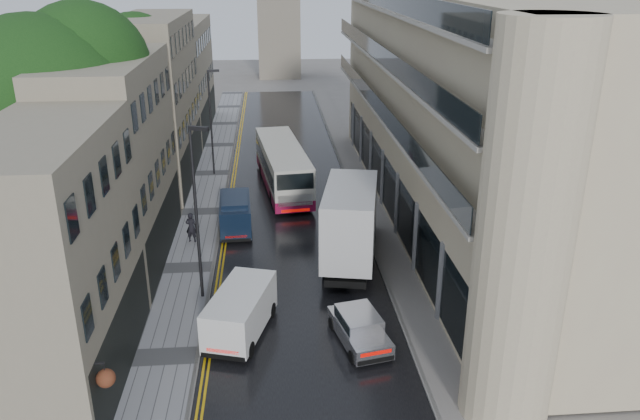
{
  "coord_description": "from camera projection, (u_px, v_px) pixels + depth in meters",
  "views": [
    {
      "loc": [
        -1.25,
        -11.64,
        15.41
      ],
      "look_at": [
        1.2,
        18.0,
        3.71
      ],
      "focal_mm": 35.0,
      "sensor_mm": 36.0,
      "label": 1
    }
  ],
  "objects": [
    {
      "name": "navy_van",
      "position": [
        221.0,
        222.0,
        36.96
      ],
      "size": [
        2.07,
        4.69,
        2.35
      ],
      "primitive_type": null,
      "rotation": [
        0.0,
        0.0,
        0.05
      ],
      "color": "black",
      "rests_on": "road"
    },
    {
      "name": "modern_block",
      "position": [
        455.0,
        110.0,
        38.87
      ],
      "size": [
        8.0,
        40.0,
        14.0
      ],
      "primitive_type": null,
      "color": "#C2B590",
      "rests_on": "ground"
    },
    {
      "name": "road",
      "position": [
        291.0,
        210.0,
        42.03
      ],
      "size": [
        9.0,
        85.0,
        0.02
      ],
      "primitive_type": "cube",
      "color": "black",
      "rests_on": "ground"
    },
    {
      "name": "pedestrian",
      "position": [
        191.0,
        227.0,
        36.67
      ],
      "size": [
        0.75,
        0.58,
        1.83
      ],
      "primitive_type": "imported",
      "rotation": [
        0.0,
        0.0,
        2.92
      ],
      "color": "black",
      "rests_on": "left_sidewalk"
    },
    {
      "name": "white_lorry",
      "position": [
        325.0,
        236.0,
        32.28
      ],
      "size": [
        4.26,
        9.11,
        4.6
      ],
      "primitive_type": null,
      "rotation": [
        0.0,
        0.0,
        -0.19
      ],
      "color": "silver",
      "rests_on": "road"
    },
    {
      "name": "left_sidewalk",
      "position": [
        203.0,
        212.0,
        41.56
      ],
      "size": [
        2.7,
        85.0,
        0.12
      ],
      "primitive_type": "cube",
      "color": "gray",
      "rests_on": "ground"
    },
    {
      "name": "old_shop_row",
      "position": [
        146.0,
        117.0,
        41.43
      ],
      "size": [
        4.5,
        56.0,
        12.0
      ],
      "primitive_type": null,
      "color": "gray",
      "rests_on": "ground"
    },
    {
      "name": "cream_bus",
      "position": [
        271.0,
        182.0,
        42.41
      ],
      "size": [
        4.0,
        12.0,
        3.21
      ],
      "primitive_type": null,
      "rotation": [
        0.0,
        0.0,
        0.11
      ],
      "color": "beige",
      "rests_on": "road"
    },
    {
      "name": "white_van",
      "position": [
        207.0,
        330.0,
        26.25
      ],
      "size": [
        3.29,
        5.11,
        2.14
      ],
      "primitive_type": null,
      "rotation": [
        0.0,
        0.0,
        -0.29
      ],
      "color": "white",
      "rests_on": "road"
    },
    {
      "name": "tree_near",
      "position": [
        48.0,
        144.0,
        31.58
      ],
      "size": [
        10.56,
        10.56,
        13.89
      ],
      "primitive_type": null,
      "color": "black",
      "rests_on": "ground"
    },
    {
      "name": "silver_hatchback",
      "position": [
        353.0,
        348.0,
        25.64
      ],
      "size": [
        2.49,
        4.15,
        1.45
      ],
      "primitive_type": null,
      "rotation": [
        0.0,
        0.0,
        0.22
      ],
      "color": "#BAB9BE",
      "rests_on": "road"
    },
    {
      "name": "right_sidewalk",
      "position": [
        370.0,
        207.0,
        42.43
      ],
      "size": [
        1.8,
        85.0,
        0.12
      ],
      "primitive_type": "cube",
      "color": "slate",
      "rests_on": "ground"
    },
    {
      "name": "lamp_post_far",
      "position": [
        211.0,
        124.0,
        47.55
      ],
      "size": [
        0.93,
        0.41,
        8.04
      ],
      "primitive_type": null,
      "rotation": [
        0.0,
        0.0,
        0.24
      ],
      "color": "black",
      "rests_on": "left_sidewalk"
    },
    {
      "name": "lamp_post_near",
      "position": [
        196.0,
        216.0,
        29.35
      ],
      "size": [
        0.98,
        0.54,
        8.58
      ],
      "primitive_type": null,
      "rotation": [
        0.0,
        0.0,
        -0.36
      ],
      "color": "black",
      "rests_on": "left_sidewalk"
    },
    {
      "name": "tree_far",
      "position": [
        113.0,
        105.0,
        43.92
      ],
      "size": [
        9.24,
        9.24,
        12.46
      ],
      "primitive_type": null,
      "color": "black",
      "rests_on": "ground"
    }
  ]
}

